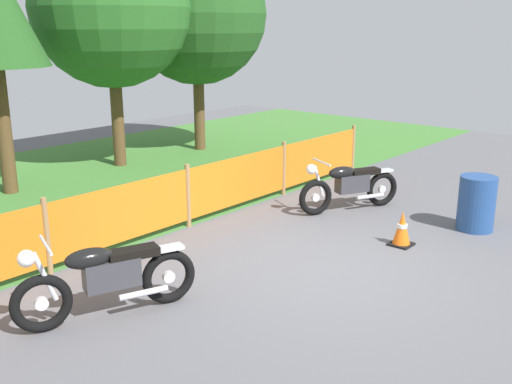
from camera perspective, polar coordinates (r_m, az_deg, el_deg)
The scene contains 9 objects.
ground at distance 8.23m, azimuth 6.14°, elevation -7.24°, with size 24.00×24.00×0.02m, color #5B5B60.
grass_verge at distance 12.78m, azimuth -18.27°, elevation 0.51°, with size 24.00×7.65×0.01m, color #427A33.
barrier_fence at distance 9.65m, azimuth -6.55°, elevation -0.28°, with size 10.11×0.08×1.05m.
tree_near_right at distance 14.00m, azimuth -13.76°, elevation 16.76°, with size 3.50×3.50×5.30m.
tree_rightmost at distance 15.56m, azimuth -5.70°, elevation 16.60°, with size 3.51×3.51×5.20m.
motorcycle_lead at distance 10.61m, azimuth 8.93°, elevation 0.64°, with size 1.85×1.01×0.95m.
motorcycle_trailing at distance 6.89m, azimuth -14.15°, elevation -7.92°, with size 2.01×0.92×0.99m.
traffic_cone at distance 9.13m, azimuth 13.82°, elevation -3.44°, with size 0.32×0.32×0.53m.
spare_drum at distance 10.13m, azimuth 20.39°, elevation -1.02°, with size 0.58×0.58×0.88m, color navy.
Camera 1 is at (-6.28, -4.24, 3.19)m, focal length 41.75 mm.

